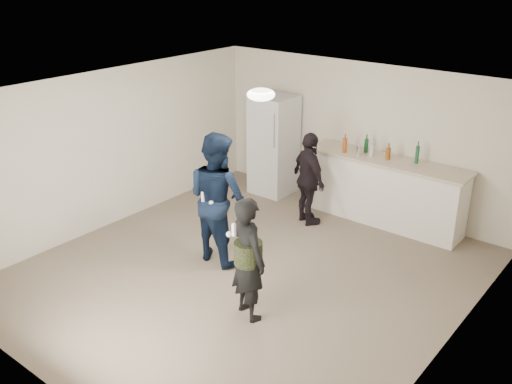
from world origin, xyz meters
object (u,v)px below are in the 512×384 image
Objects in this scene: fridge at (274,145)px; spectator at (309,179)px; shaker at (359,151)px; woman at (248,259)px; counter at (384,192)px; man at (217,198)px.

fridge is 1.46m from spectator.
shaker is 3.34m from woman.
fridge is 3.98m from woman.
shaker is (1.75, -0.06, 0.28)m from fridge.
spectator is (1.26, -0.73, -0.13)m from fridge.
spectator reaches higher than shaker.
shaker is 0.93m from spectator.
counter is 1.25m from spectator.
man is 1.22× the size of woman.
counter is at bearing -110.50° from spectator.
spectator is (-0.49, -0.67, -0.41)m from shaker.
counter is at bearing 1.84° from fridge.
shaker reaches higher than counter.
fridge is 1.17× the size of spectator.
shaker is at bearing -97.61° from spectator.
fridge is 0.95× the size of man.
counter is 2.91m from man.
man is 1.51m from woman.
spectator is at bearing -52.38° from woman.
man is 1.82m from spectator.
spectator is (-0.93, -0.80, 0.24)m from counter.
shaker is 0.09× the size of man.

